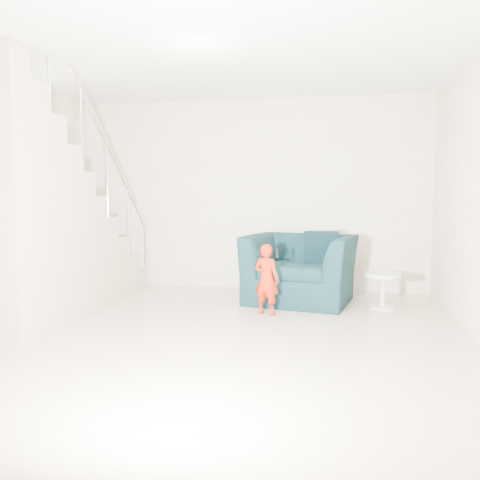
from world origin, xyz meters
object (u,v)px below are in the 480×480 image
Objects in this scene: armchair at (300,268)px; staircase at (35,233)px; side_table at (383,285)px; toddler at (267,279)px.

staircase is (-2.78, -1.43, 0.52)m from armchair.
staircase reaches higher than side_table.
staircase reaches higher than armchair.
staircase is (-3.78, -1.21, 0.66)m from side_table.
armchair is at bearing 167.80° from side_table.
toddler is 0.22× the size of staircase.
side_table is at bearing 17.76° from staircase.
side_table is 4.03m from staircase.
armchair is 3.17m from staircase.
side_table is (1.33, 0.56, -0.12)m from toddler.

